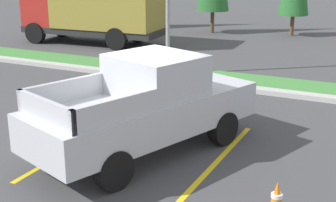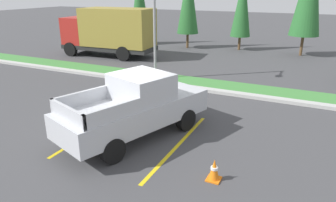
# 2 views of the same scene
# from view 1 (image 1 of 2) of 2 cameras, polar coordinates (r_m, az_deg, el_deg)

# --- Properties ---
(ground_plane) EXTENTS (120.00, 120.00, 0.00)m
(ground_plane) POSITION_cam_1_polar(r_m,az_deg,el_deg) (11.18, -4.02, -4.39)
(ground_plane) COLOR #424244
(parking_line_near) EXTENTS (0.12, 4.80, 0.01)m
(parking_line_near) POSITION_cam_1_polar(r_m,az_deg,el_deg) (11.15, -9.65, -4.65)
(parking_line_near) COLOR yellow
(parking_line_near) RESTS_ON ground
(parking_line_far) EXTENTS (0.12, 4.80, 0.01)m
(parking_line_far) POSITION_cam_1_polar(r_m,az_deg,el_deg) (9.79, 5.46, -7.65)
(parking_line_far) COLOR yellow
(parking_line_far) RESTS_ON ground
(curb_strip) EXTENTS (56.00, 0.40, 0.15)m
(curb_strip) POSITION_cam_1_polar(r_m,az_deg,el_deg) (15.47, 5.25, 1.98)
(curb_strip) COLOR #B2B2AD
(curb_strip) RESTS_ON ground
(grass_median) EXTENTS (56.00, 1.80, 0.06)m
(grass_median) POSITION_cam_1_polar(r_m,az_deg,el_deg) (16.48, 6.62, 2.72)
(grass_median) COLOR #42843D
(grass_median) RESTS_ON ground
(pickup_truck_main) EXTENTS (3.53, 5.55, 2.10)m
(pickup_truck_main) POSITION_cam_1_polar(r_m,az_deg,el_deg) (10.04, -2.47, -0.58)
(pickup_truck_main) COLOR black
(pickup_truck_main) RESTS_ON ground
(cargo_truck_distant) EXTENTS (6.93, 2.84, 3.40)m
(cargo_truck_distant) POSITION_cam_1_polar(r_m,az_deg,el_deg) (23.12, -8.65, 11.33)
(cargo_truck_distant) COLOR black
(cargo_truck_distant) RESTS_ON ground
(traffic_cone) EXTENTS (0.36, 0.36, 0.60)m
(traffic_cone) POSITION_cam_1_polar(r_m,az_deg,el_deg) (8.10, 12.86, -11.32)
(traffic_cone) COLOR orange
(traffic_cone) RESTS_ON ground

